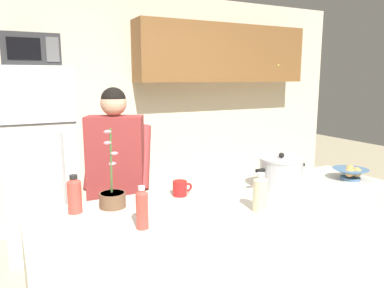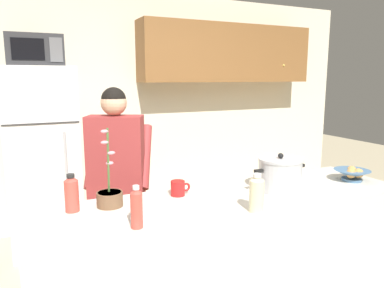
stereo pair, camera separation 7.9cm
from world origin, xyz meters
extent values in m
cube|color=beige|center=(0.00, 2.30, 1.30)|extent=(6.00, 0.12, 2.60)
cube|color=brown|center=(1.20, 2.07, 1.94)|extent=(2.21, 0.34, 0.68)
sphere|color=gold|center=(1.92, 1.90, 1.81)|extent=(0.03, 0.03, 0.03)
cube|color=silver|center=(0.00, 0.00, 0.46)|extent=(2.39, 0.68, 0.92)
cube|color=white|center=(-0.97, 1.85, 0.88)|extent=(0.64, 0.64, 1.76)
cube|color=#333333|center=(-0.97, 1.53, 1.27)|extent=(0.63, 0.01, 0.01)
cylinder|color=#B2B2B7|center=(-0.80, 1.50, 0.79)|extent=(0.02, 0.02, 0.79)
cube|color=#2D2D30|center=(-0.97, 1.83, 1.90)|extent=(0.48, 0.36, 0.28)
cube|color=black|center=(-1.03, 1.65, 1.90)|extent=(0.26, 0.01, 0.18)
cube|color=#59595B|center=(-0.81, 1.65, 1.90)|extent=(0.11, 0.01, 0.21)
cylinder|color=black|center=(-0.46, 0.72, 0.39)|extent=(0.11, 0.11, 0.77)
cylinder|color=black|center=(-0.59, 0.78, 0.39)|extent=(0.11, 0.11, 0.77)
cube|color=#993333|center=(-0.53, 0.75, 1.08)|extent=(0.45, 0.35, 0.61)
sphere|color=#D8A884|center=(-0.53, 0.75, 1.48)|extent=(0.19, 0.19, 0.19)
sphere|color=black|center=(-0.53, 0.75, 1.50)|extent=(0.18, 0.18, 0.18)
cylinder|color=#993333|center=(-0.29, 0.77, 1.06)|extent=(0.23, 0.36, 0.47)
cylinder|color=#993333|center=(-0.66, 0.95, 1.06)|extent=(0.23, 0.36, 0.47)
cylinder|color=silver|center=(0.38, -0.01, 1.02)|extent=(0.28, 0.28, 0.20)
cylinder|color=silver|center=(0.38, -0.01, 1.13)|extent=(0.29, 0.29, 0.02)
sphere|color=black|center=(0.38, -0.01, 1.15)|extent=(0.04, 0.04, 0.04)
cube|color=black|center=(0.21, -0.01, 1.07)|extent=(0.06, 0.02, 0.02)
cube|color=black|center=(0.55, -0.01, 1.07)|extent=(0.06, 0.02, 0.02)
cylinder|color=red|center=(-0.27, 0.18, 0.97)|extent=(0.09, 0.09, 0.10)
torus|color=red|center=(-0.22, 0.18, 0.97)|extent=(0.06, 0.01, 0.06)
cylinder|color=#4C7299|center=(1.00, -0.05, 0.93)|extent=(0.14, 0.14, 0.02)
cone|color=#4C7299|center=(1.00, -0.05, 0.97)|extent=(0.25, 0.25, 0.06)
sphere|color=tan|center=(0.96, -0.07, 0.98)|extent=(0.07, 0.07, 0.07)
sphere|color=tan|center=(1.03, -0.02, 0.98)|extent=(0.07, 0.07, 0.07)
sphere|color=tan|center=(1.01, -0.09, 0.98)|extent=(0.07, 0.07, 0.07)
cylinder|color=#D84C3F|center=(-0.66, -0.20, 1.01)|extent=(0.06, 0.06, 0.18)
cone|color=#D84C3F|center=(-0.66, -0.20, 1.11)|extent=(0.06, 0.06, 0.03)
cylinder|color=white|center=(-0.66, -0.20, 1.13)|extent=(0.03, 0.03, 0.02)
cylinder|color=#D84C3F|center=(-0.92, 0.18, 1.01)|extent=(0.08, 0.08, 0.18)
cone|color=#D84C3F|center=(-0.92, 0.18, 1.11)|extent=(0.08, 0.08, 0.03)
cylinder|color=#262626|center=(-0.92, 0.18, 1.13)|extent=(0.04, 0.04, 0.02)
cylinder|color=beige|center=(0.01, -0.27, 1.01)|extent=(0.08, 0.08, 0.18)
cone|color=beige|center=(0.01, -0.27, 1.11)|extent=(0.08, 0.08, 0.03)
cylinder|color=white|center=(0.01, -0.27, 1.13)|extent=(0.05, 0.05, 0.02)
cylinder|color=brown|center=(-0.71, 0.17, 0.96)|extent=(0.15, 0.15, 0.09)
cylinder|color=#38281E|center=(-0.71, 0.17, 1.00)|extent=(0.14, 0.14, 0.01)
cylinder|color=#4C7238|center=(-0.71, 0.17, 1.19)|extent=(0.01, 0.04, 0.38)
ellipsoid|color=pink|center=(-0.70, 0.18, 1.17)|extent=(0.04, 0.03, 0.02)
ellipsoid|color=pink|center=(-0.69, 0.16, 1.24)|extent=(0.04, 0.03, 0.02)
ellipsoid|color=pink|center=(-0.73, 0.16, 1.30)|extent=(0.04, 0.03, 0.02)
ellipsoid|color=pink|center=(-0.72, 0.16, 1.36)|extent=(0.04, 0.03, 0.02)
camera|label=1|loc=(-1.22, -1.84, 1.66)|focal=34.39mm
camera|label=2|loc=(-1.15, -1.88, 1.66)|focal=34.39mm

